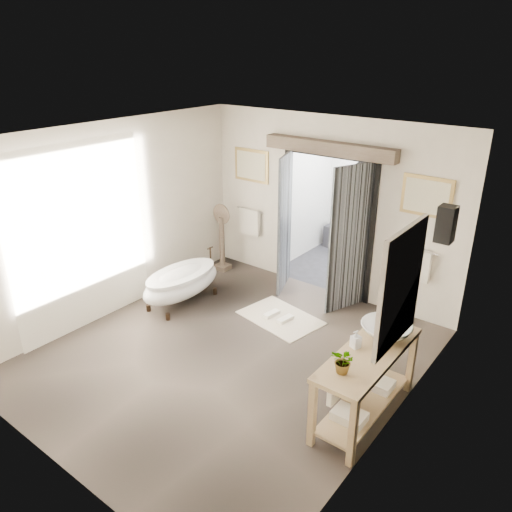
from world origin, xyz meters
name	(u,v)px	position (x,y,z in m)	size (l,w,h in m)	color
ground_plane	(229,354)	(0.00, 0.00, 0.00)	(5.00, 5.00, 0.00)	brown
room_shell	(216,228)	(-0.04, -0.13, 1.86)	(4.52, 5.02, 2.91)	beige
shower_room	(367,216)	(0.00, 3.99, 0.91)	(2.22, 2.01, 2.51)	black
back_wall_dressing	(323,204)	(0.00, 2.32, 1.56)	(3.82, 0.78, 2.52)	black
clawfoot_tub	(182,282)	(-1.56, 0.67, 0.36)	(0.68, 1.51, 0.74)	black
vanity	(364,378)	(1.95, 0.01, 0.51)	(0.57, 1.60, 0.85)	tan
pedestal_mirror	(222,242)	(-1.89, 2.04, 0.54)	(0.37, 0.24, 1.26)	brown
rug	(280,318)	(0.00, 1.22, 0.01)	(1.20, 0.80, 0.01)	beige
slippers	(278,316)	(-0.02, 1.18, 0.04)	(0.41, 0.29, 0.05)	white
basin	(386,332)	(2.01, 0.36, 0.95)	(0.57, 0.57, 0.20)	white
plant	(344,361)	(1.93, -0.47, 0.99)	(0.25, 0.21, 0.27)	gray
soap_bottle_a	(356,339)	(1.82, 0.01, 0.95)	(0.09, 0.09, 0.21)	gray
soap_bottle_b	(385,322)	(1.90, 0.58, 0.93)	(0.12, 0.12, 0.16)	gray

